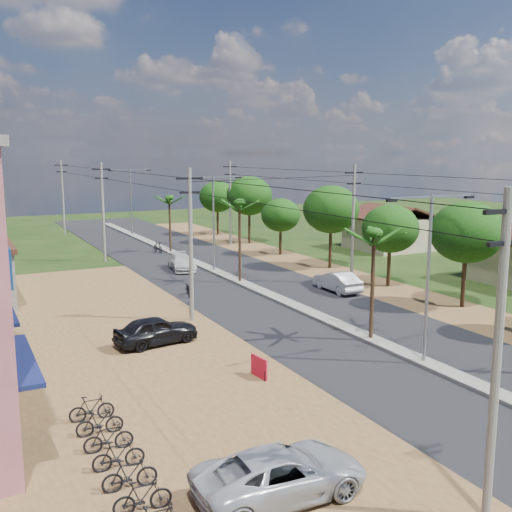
{
  "coord_description": "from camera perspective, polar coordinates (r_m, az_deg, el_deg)",
  "views": [
    {
      "loc": [
        -19.33,
        -20.33,
        9.82
      ],
      "look_at": [
        -1.24,
        14.9,
        3.0
      ],
      "focal_mm": 42.0,
      "sensor_mm": 36.0,
      "label": 1
    }
  ],
  "objects": [
    {
      "name": "ground",
      "position": [
        29.72,
        15.67,
        -9.9
      ],
      "size": [
        160.0,
        160.0,
        0.0
      ],
      "primitive_type": "plane",
      "color": "black",
      "rests_on": "ground"
    },
    {
      "name": "road",
      "position": [
        41.45,
        1.47,
        -3.91
      ],
      "size": [
        12.0,
        110.0,
        0.04
      ],
      "primitive_type": "cube",
      "color": "black",
      "rests_on": "ground"
    },
    {
      "name": "median",
      "position": [
        44.02,
        -0.41,
        -3.0
      ],
      "size": [
        1.0,
        90.0,
        0.18
      ],
      "primitive_type": "cube",
      "color": "#605E56",
      "rests_on": "ground"
    },
    {
      "name": "dirt_lot_west",
      "position": [
        30.29,
        -17.72,
        -9.6
      ],
      "size": [
        18.0,
        46.0,
        0.04
      ],
      "primitive_type": "cube",
      "color": "brown",
      "rests_on": "ground"
    },
    {
      "name": "dirt_shoulder_east",
      "position": [
        46.03,
        10.81,
        -2.7
      ],
      "size": [
        5.0,
        90.0,
        0.03
      ],
      "primitive_type": "cube",
      "color": "brown",
      "rests_on": "ground"
    },
    {
      "name": "house_east_far",
      "position": [
        63.38,
        12.59,
        2.81
      ],
      "size": [
        7.6,
        7.5,
        4.6
      ],
      "color": "#9A8C68",
      "rests_on": "ground"
    },
    {
      "name": "tree_east_c",
      "position": [
        40.17,
        19.41,
        2.13
      ],
      "size": [
        4.6,
        4.6,
        6.83
      ],
      "color": "black",
      "rests_on": "ground"
    },
    {
      "name": "tree_east_d",
      "position": [
        45.1,
        12.66,
        2.55
      ],
      "size": [
        4.2,
        4.2,
        6.13
      ],
      "color": "black",
      "rests_on": "ground"
    },
    {
      "name": "tree_east_e",
      "position": [
        51.49,
        7.16,
        4.42
      ],
      "size": [
        4.8,
        4.8,
        7.14
      ],
      "color": "black",
      "rests_on": "ground"
    },
    {
      "name": "tree_east_f",
      "position": [
        58.15,
        2.36,
        3.91
      ],
      "size": [
        3.8,
        3.8,
        5.52
      ],
      "color": "black",
      "rests_on": "ground"
    },
    {
      "name": "tree_east_g",
      "position": [
        65.36,
        -0.64,
        5.75
      ],
      "size": [
        5.0,
        5.0,
        7.38
      ],
      "color": "black",
      "rests_on": "ground"
    },
    {
      "name": "tree_east_h",
      "position": [
        72.51,
        -3.69,
        5.66
      ],
      "size": [
        4.4,
        4.4,
        6.52
      ],
      "color": "black",
      "rests_on": "ground"
    },
    {
      "name": "palm_median_near",
      "position": [
        31.37,
        11.19,
        1.73
      ],
      "size": [
        2.0,
        2.0,
        6.15
      ],
      "color": "black",
      "rests_on": "ground"
    },
    {
      "name": "palm_median_mid",
      "position": [
        44.89,
        -1.57,
        4.76
      ],
      "size": [
        2.0,
        2.0,
        6.55
      ],
      "color": "black",
      "rests_on": "ground"
    },
    {
      "name": "palm_median_far",
      "position": [
        59.73,
        -8.25,
        5.29
      ],
      "size": [
        2.0,
        2.0,
        5.85
      ],
      "color": "black",
      "rests_on": "ground"
    },
    {
      "name": "streetlight_near",
      "position": [
        28.5,
        16.11,
        -0.8
      ],
      "size": [
        5.1,
        0.18,
        8.0
      ],
      "color": "gray",
      "rests_on": "ground"
    },
    {
      "name": "streetlight_mid",
      "position": [
        49.53,
        -4.07,
        3.91
      ],
      "size": [
        5.1,
        0.18,
        8.0
      ],
      "color": "gray",
      "rests_on": "ground"
    },
    {
      "name": "streetlight_far",
      "position": [
        73.11,
        -11.84,
        5.62
      ],
      "size": [
        5.1,
        0.18,
        8.0
      ],
      "color": "gray",
      "rests_on": "ground"
    },
    {
      "name": "utility_pole_w_a",
      "position": [
        16.86,
        22.0,
        -8.45
      ],
      "size": [
        1.6,
        0.24,
        9.0
      ],
      "color": "#605E56",
      "rests_on": "ground"
    },
    {
      "name": "utility_pole_w_b",
      "position": [
        34.97,
        -6.24,
        1.39
      ],
      "size": [
        1.6,
        0.24,
        9.0
      ],
      "color": "#605E56",
      "rests_on": "ground"
    },
    {
      "name": "utility_pole_w_c",
      "position": [
        55.94,
        -14.37,
        4.27
      ],
      "size": [
        1.6,
        0.24,
        9.0
      ],
      "color": "#605E56",
      "rests_on": "ground"
    },
    {
      "name": "utility_pole_w_d",
      "position": [
        76.5,
        -17.93,
        5.51
      ],
      "size": [
        1.6,
        0.24,
        9.0
      ],
      "color": "#605E56",
      "rests_on": "ground"
    },
    {
      "name": "utility_pole_e_b",
      "position": [
        45.44,
        9.22,
        3.25
      ],
      "size": [
        1.6,
        0.24,
        9.0
      ],
      "color": "#605E56",
      "rests_on": "ground"
    },
    {
      "name": "utility_pole_e_c",
      "position": [
        64.4,
        -2.48,
        5.25
      ],
      "size": [
        1.6,
        0.24,
        9.0
      ],
      "color": "#605E56",
      "rests_on": "ground"
    },
    {
      "name": "car_silver_mid",
      "position": [
        43.29,
        7.74,
        -2.46
      ],
      "size": [
        1.61,
        4.38,
        1.43
      ],
      "primitive_type": "imported",
      "rotation": [
        0.0,
        0.0,
        3.12
      ],
      "color": "#AEB2B6",
      "rests_on": "ground"
    },
    {
      "name": "car_white_far",
      "position": [
        51.01,
        -7.1,
        -0.65
      ],
      "size": [
        2.52,
        4.75,
        1.31
      ],
      "primitive_type": "imported",
      "rotation": [
        0.0,
        0.0,
        -0.16
      ],
      "color": "#B0B0AC",
      "rests_on": "ground"
    },
    {
      "name": "car_parked_silver",
      "position": [
        18.29,
        2.37,
        -20.09
      ],
      "size": [
        5.19,
        2.45,
        1.43
      ],
      "primitive_type": "imported",
      "rotation": [
        0.0,
        0.0,
        1.56
      ],
      "color": "#AEB2B6",
      "rests_on": "ground"
    },
    {
      "name": "car_parked_dark",
      "position": [
        31.62,
        -9.5,
        -7.05
      ],
      "size": [
        4.55,
        2.33,
        1.48
      ],
      "primitive_type": "imported",
      "rotation": [
        0.0,
        0.0,
        1.71
      ],
      "color": "black",
      "rests_on": "ground"
    },
    {
      "name": "moto_rider_west_a",
      "position": [
        41.84,
        -6.46,
        -3.16
      ],
      "size": [
        1.11,
        2.01,
        1.0
      ],
      "primitive_type": "imported",
      "rotation": [
        0.0,
        0.0,
        -0.25
      ],
      "color": "black",
      "rests_on": "ground"
    },
    {
      "name": "moto_rider_west_b",
      "position": [
        60.24,
        -9.33,
        0.81
      ],
      "size": [
        0.77,
        1.96,
        1.15
      ],
      "primitive_type": "imported",
      "rotation": [
        0.0,
        0.0,
        0.13
      ],
      "color": "black",
      "rests_on": "ground"
    },
    {
      "name": "roadside_sign",
      "position": [
        26.85,
        0.29,
        -10.58
      ],
      "size": [
        0.22,
        1.18,
        0.98
      ],
      "rotation": [
        0.0,
        0.0,
        0.12
      ],
      "color": "red",
      "rests_on": "ground"
    },
    {
      "name": "parked_scooter_row",
      "position": [
        20.2,
        -12.97,
        -17.98
      ],
      "size": [
        1.69,
        8.38,
        1.0
      ],
      "color": "black",
      "rests_on": "ground"
    }
  ]
}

